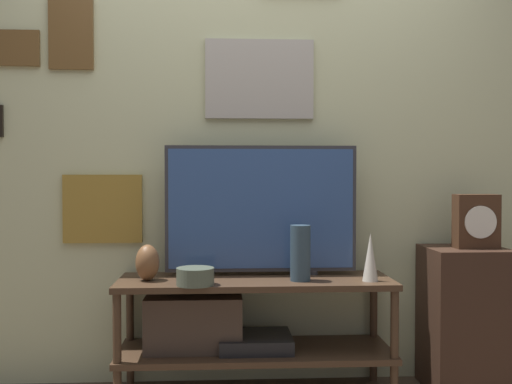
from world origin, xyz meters
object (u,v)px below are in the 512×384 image
television (261,209)px  mantel_clock (476,221)px  vase_urn_stoneware (147,263)px  vase_tall_ceramic (300,253)px  vase_slim_bronze (370,257)px  vase_wide_bowl (195,276)px

television → mantel_clock: television is taller
vase_urn_stoneware → mantel_clock: size_ratio=0.64×
vase_tall_ceramic → mantel_clock: (0.92, 0.09, 0.14)m
vase_tall_ceramic → mantel_clock: 0.93m
vase_slim_bronze → vase_urn_stoneware: bearing=175.8°
vase_slim_bronze → mantel_clock: 0.61m
vase_urn_stoneware → television: bearing=12.6°
vase_urn_stoneware → vase_tall_ceramic: bearing=-3.9°
vase_urn_stoneware → vase_wide_bowl: bearing=-30.5°
vase_slim_bronze → mantel_clock: size_ratio=0.85×
vase_wide_bowl → vase_urn_stoneware: vase_urn_stoneware is taller
television → vase_urn_stoneware: television is taller
vase_urn_stoneware → mantel_clock: mantel_clock is taller
vase_wide_bowl → television: bearing=39.3°
television → vase_urn_stoneware: 0.63m
vase_tall_ceramic → mantel_clock: mantel_clock is taller
vase_urn_stoneware → vase_tall_ceramic: 0.75m
vase_wide_bowl → mantel_clock: size_ratio=0.64×
vase_urn_stoneware → vase_slim_bronze: 1.09m
vase_urn_stoneware → vase_slim_bronze: bearing=-4.2°
vase_urn_stoneware → mantel_clock: bearing=1.4°
vase_wide_bowl → vase_urn_stoneware: bearing=149.5°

